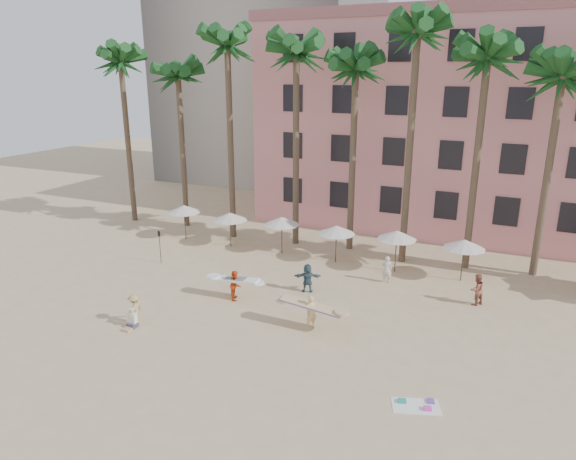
{
  "coord_description": "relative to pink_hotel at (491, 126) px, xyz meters",
  "views": [
    {
      "loc": [
        9.31,
        -18.05,
        12.21
      ],
      "look_at": [
        -1.55,
        6.0,
        4.0
      ],
      "focal_mm": 32.0,
      "sensor_mm": 36.0,
      "label": 1
    }
  ],
  "objects": [
    {
      "name": "umbrella_row",
      "position": [
        -10.0,
        -13.5,
        -5.67
      ],
      "size": [
        22.5,
        2.7,
        2.73
      ],
      "color": "#332B23",
      "rests_on": "ground"
    },
    {
      "name": "palm_row",
      "position": [
        -6.49,
        -11.0,
        4.97
      ],
      "size": [
        44.4,
        5.4,
        16.3
      ],
      "color": "brown",
      "rests_on": "ground"
    },
    {
      "name": "seated_man",
      "position": [
        -14.18,
        -26.37,
        -7.65
      ],
      "size": [
        0.45,
        0.78,
        1.01
      ],
      "color": "#3F3F4C",
      "rests_on": "ground"
    },
    {
      "name": "paddle",
      "position": [
        -18.49,
        -18.47,
        -6.59
      ],
      "size": [
        0.18,
        0.04,
        2.23
      ],
      "color": "black",
      "rests_on": "ground"
    },
    {
      "name": "ground",
      "position": [
        -7.0,
        -26.0,
        -8.0
      ],
      "size": [
        120.0,
        120.0,
        0.0
      ],
      "primitive_type": "plane",
      "color": "#D1B789",
      "rests_on": "ground"
    },
    {
      "name": "beachgoers",
      "position": [
        -6.71,
        -19.73,
        -7.15
      ],
      "size": [
        16.28,
        11.3,
        1.77
      ],
      "color": "tan",
      "rests_on": "ground"
    },
    {
      "name": "carrier_yellow",
      "position": [
        -6.02,
        -22.8,
        -7.0
      ],
      "size": [
        3.2,
        0.83,
        1.78
      ],
      "color": "#E2BC7F",
      "rests_on": "ground"
    },
    {
      "name": "pink_hotel",
      "position": [
        0.0,
        0.0,
        0.0
      ],
      "size": [
        35.0,
        14.0,
        16.0
      ],
      "primitive_type": "cube",
      "color": "pink",
      "rests_on": "ground"
    },
    {
      "name": "carrier_white",
      "position": [
        -11.17,
        -21.3,
        -7.1
      ],
      "size": [
        2.75,
        1.0,
        1.66
      ],
      "color": "#E14717",
      "rests_on": "ground"
    },
    {
      "name": "beach_towel",
      "position": [
        -0.06,
        -26.84,
        -7.97
      ],
      "size": [
        2.03,
        1.53,
        0.14
      ],
      "color": "white",
      "rests_on": "ground"
    }
  ]
}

